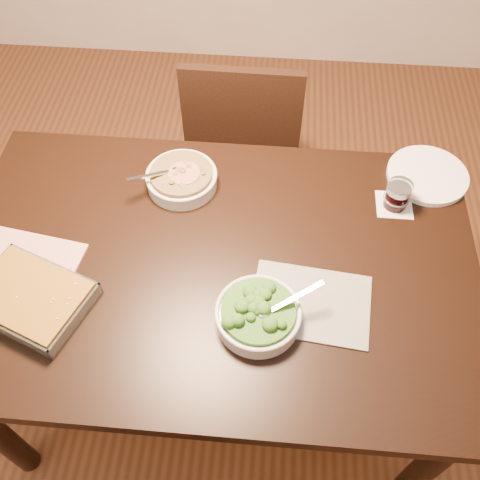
% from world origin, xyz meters
% --- Properties ---
extents(ground, '(4.00, 4.00, 0.00)m').
position_xyz_m(ground, '(0.00, 0.00, 0.00)').
color(ground, '#4D2A16').
rests_on(ground, ground).
extents(table, '(1.40, 0.90, 0.75)m').
position_xyz_m(table, '(0.00, 0.00, 0.65)').
color(table, black).
rests_on(table, ground).
extents(magazine_a, '(0.35, 0.28, 0.01)m').
position_xyz_m(magazine_a, '(-0.51, -0.07, 0.75)').
color(magazine_a, '#BD3652').
rests_on(magazine_a, table).
extents(magazine_b, '(0.31, 0.24, 0.01)m').
position_xyz_m(magazine_b, '(0.26, -0.11, 0.75)').
color(magazine_b, '#27282F').
rests_on(magazine_b, table).
extents(coaster, '(0.10, 0.10, 0.00)m').
position_xyz_m(coaster, '(0.49, 0.24, 0.75)').
color(coaster, white).
rests_on(coaster, table).
extents(stew_bowl, '(0.21, 0.21, 0.08)m').
position_xyz_m(stew_bowl, '(-0.12, 0.26, 0.78)').
color(stew_bowl, silver).
rests_on(stew_bowl, table).
extents(broccoli_bowl, '(0.23, 0.21, 0.08)m').
position_xyz_m(broccoli_bowl, '(0.13, -0.16, 0.78)').
color(broccoli_bowl, silver).
rests_on(broccoli_bowl, table).
extents(baking_dish, '(0.34, 0.29, 0.05)m').
position_xyz_m(baking_dish, '(-0.43, -0.16, 0.78)').
color(baking_dish, silver).
rests_on(baking_dish, table).
extents(wine_tumbler, '(0.07, 0.07, 0.08)m').
position_xyz_m(wine_tumbler, '(0.49, 0.24, 0.80)').
color(wine_tumbler, black).
rests_on(wine_tumbler, coaster).
extents(dinner_plate, '(0.24, 0.24, 0.02)m').
position_xyz_m(dinner_plate, '(0.60, 0.36, 0.76)').
color(dinner_plate, white).
rests_on(dinner_plate, table).
extents(chair_far, '(0.42, 0.42, 0.88)m').
position_xyz_m(chair_far, '(0.02, 0.76, 0.49)').
color(chair_far, black).
rests_on(chair_far, ground).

